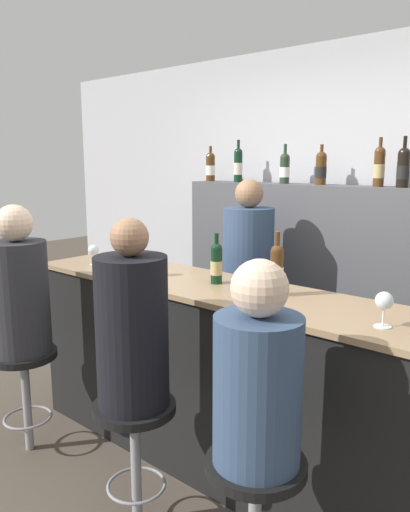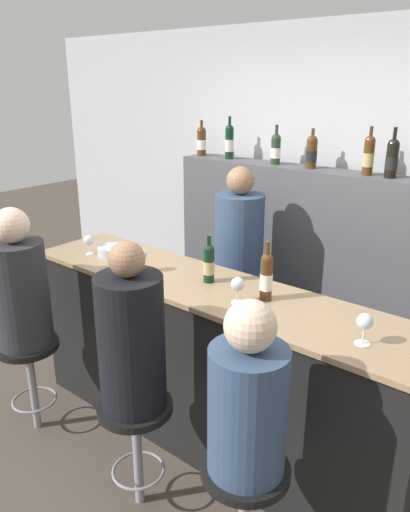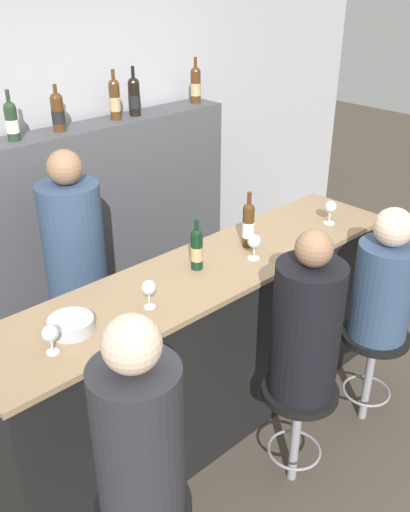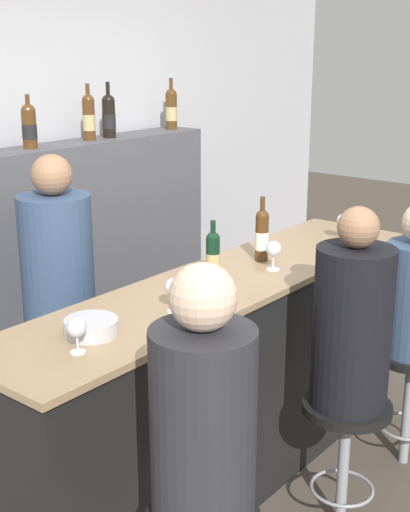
% 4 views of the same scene
% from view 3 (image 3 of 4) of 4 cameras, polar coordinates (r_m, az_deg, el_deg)
% --- Properties ---
extents(ground_plane, '(16.00, 16.00, 0.00)m').
position_cam_3_polar(ground_plane, '(3.53, 3.42, -18.13)').
color(ground_plane, '#4C4238').
extents(wall_back, '(6.40, 0.05, 2.60)m').
position_cam_3_polar(wall_back, '(4.08, -14.55, 9.26)').
color(wall_back, '#B2B2B7').
rests_on(wall_back, ground_plane).
extents(bar_counter, '(2.59, 0.58, 1.06)m').
position_cam_3_polar(bar_counter, '(3.32, 0.26, -9.27)').
color(bar_counter, black).
rests_on(bar_counter, ground_plane).
extents(back_bar_cabinet, '(2.42, 0.28, 1.56)m').
position_cam_3_polar(back_bar_cabinet, '(4.08, -12.12, 1.67)').
color(back_bar_cabinet, '#4C4C51').
rests_on(back_bar_cabinet, ground_plane).
extents(wine_bottle_counter_0, '(0.07, 0.07, 0.28)m').
position_cam_3_polar(wine_bottle_counter_0, '(2.98, -0.83, 0.78)').
color(wine_bottle_counter_0, black).
rests_on(wine_bottle_counter_0, bar_counter).
extents(wine_bottle_counter_1, '(0.07, 0.07, 0.33)m').
position_cam_3_polar(wine_bottle_counter_1, '(3.22, 4.36, 3.19)').
color(wine_bottle_counter_1, '#4C2D14').
rests_on(wine_bottle_counter_1, bar_counter).
extents(wine_bottle_backbar_2, '(0.08, 0.08, 0.30)m').
position_cam_3_polar(wine_bottle_backbar_2, '(3.62, -18.78, 12.69)').
color(wine_bottle_backbar_2, '#233823').
rests_on(wine_bottle_backbar_2, back_bar_cabinet).
extents(wine_bottle_backbar_3, '(0.08, 0.08, 0.29)m').
position_cam_3_polar(wine_bottle_backbar_3, '(3.75, -14.52, 13.80)').
color(wine_bottle_backbar_3, '#4C2D14').
rests_on(wine_bottle_backbar_3, back_bar_cabinet).
extents(wine_bottle_backbar_4, '(0.07, 0.07, 0.33)m').
position_cam_3_polar(wine_bottle_backbar_4, '(3.96, -9.02, 15.25)').
color(wine_bottle_backbar_4, '#4C2D14').
rests_on(wine_bottle_backbar_4, back_bar_cabinet).
extents(wine_bottle_backbar_5, '(0.08, 0.08, 0.33)m').
position_cam_3_polar(wine_bottle_backbar_5, '(4.05, -7.10, 15.58)').
color(wine_bottle_backbar_5, black).
rests_on(wine_bottle_backbar_5, back_bar_cabinet).
extents(wine_bottle_backbar_6, '(0.08, 0.08, 0.33)m').
position_cam_3_polar(wine_bottle_backbar_6, '(4.40, -0.95, 16.76)').
color(wine_bottle_backbar_6, '#4C2D14').
rests_on(wine_bottle_backbar_6, back_bar_cabinet).
extents(wine_glass_0, '(0.07, 0.07, 0.13)m').
position_cam_3_polar(wine_glass_0, '(2.45, -15.23, -7.54)').
color(wine_glass_0, silver).
rests_on(wine_glass_0, bar_counter).
extents(wine_glass_1, '(0.07, 0.07, 0.14)m').
position_cam_3_polar(wine_glass_1, '(2.66, -5.66, -3.21)').
color(wine_glass_1, silver).
rests_on(wine_glass_1, bar_counter).
extents(wine_glass_2, '(0.08, 0.08, 0.14)m').
position_cam_3_polar(wine_glass_2, '(3.10, 4.95, 1.42)').
color(wine_glass_2, silver).
rests_on(wine_glass_2, bar_counter).
extents(wine_glass_3, '(0.07, 0.07, 0.15)m').
position_cam_3_polar(wine_glass_3, '(3.60, 12.45, 4.77)').
color(wine_glass_3, silver).
rests_on(wine_glass_3, bar_counter).
extents(metal_bowl, '(0.20, 0.20, 0.06)m').
position_cam_3_polar(metal_bowl, '(2.60, -13.25, -6.71)').
color(metal_bowl, '#B7B7BC').
rests_on(metal_bowl, bar_counter).
extents(guest_seated_left, '(0.34, 0.34, 0.87)m').
position_cam_3_polar(guest_seated_left, '(2.18, -6.72, -16.94)').
color(guest_seated_left, '#28282D').
rests_on(guest_seated_left, bar_stool_left).
extents(bar_stool_middle, '(0.39, 0.39, 0.63)m').
position_cam_3_polar(bar_stool_middle, '(3.04, 9.30, -14.78)').
color(bar_stool_middle, gray).
rests_on(bar_stool_middle, ground_plane).
extents(guest_seated_middle, '(0.33, 0.33, 0.86)m').
position_cam_3_polar(guest_seated_middle, '(2.72, 10.11, -6.87)').
color(guest_seated_middle, black).
rests_on(guest_seated_middle, bar_stool_middle).
extents(bar_stool_right, '(0.39, 0.39, 0.63)m').
position_cam_3_polar(bar_stool_right, '(3.50, 16.42, -9.19)').
color(bar_stool_right, gray).
rests_on(bar_stool_right, ground_plane).
extents(guest_seated_right, '(0.33, 0.33, 0.77)m').
position_cam_3_polar(guest_seated_right, '(3.25, 17.49, -2.60)').
color(guest_seated_right, '#334766').
rests_on(guest_seated_right, bar_stool_right).
extents(bartender, '(0.36, 0.36, 1.61)m').
position_cam_3_polar(bartender, '(3.56, -12.50, -3.20)').
color(bartender, '#334766').
rests_on(bartender, ground_plane).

